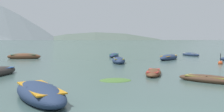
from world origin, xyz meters
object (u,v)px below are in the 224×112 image
rowboat_7 (24,57)px  rowboat_11 (114,55)px  rowboat_6 (191,55)px  rowboat_3 (169,58)px  rowboat_2 (40,93)px  rowboat_10 (153,73)px  rowboat_0 (119,61)px  rowboat_1 (209,79)px  mooring_buoy (220,63)px

rowboat_7 → rowboat_11: size_ratio=0.99×
rowboat_6 → rowboat_7: rowboat_7 is taller
rowboat_3 → rowboat_2: bearing=-125.9°
rowboat_6 → rowboat_10: rowboat_6 is taller
rowboat_2 → rowboat_6: rowboat_2 is taller
rowboat_2 → rowboat_10: 8.51m
rowboat_10 → rowboat_11: size_ratio=0.78×
rowboat_11 → rowboat_0: bearing=-97.8°
rowboat_1 → mooring_buoy: bearing=53.7°
rowboat_7 → rowboat_3: bearing=-14.9°
mooring_buoy → rowboat_0: bearing=162.6°
rowboat_3 → rowboat_10: 13.12m
rowboat_0 → rowboat_2: 15.39m
rowboat_11 → mooring_buoy: (7.85, -11.36, -0.09)m
mooring_buoy → rowboat_11: bearing=124.6°
rowboat_1 → rowboat_2: size_ratio=0.70×
rowboat_6 → mooring_buoy: bearing=-104.6°
rowboat_2 → rowboat_10: (6.48, 5.51, -0.09)m
rowboat_10 → rowboat_7: bearing=122.9°
rowboat_11 → rowboat_3: bearing=-46.1°
rowboat_0 → rowboat_3: bearing=25.1°
rowboat_0 → rowboat_7: 12.36m
rowboat_0 → rowboat_7: (-9.91, 7.38, 0.02)m
rowboat_0 → rowboat_2: rowboat_2 is taller
rowboat_3 → mooring_buoy: 6.40m
rowboat_3 → rowboat_6: rowboat_3 is taller
rowboat_2 → mooring_buoy: size_ratio=4.10×
rowboat_2 → rowboat_7: (-3.91, 21.55, 0.01)m
rowboat_0 → rowboat_6: 14.84m
rowboat_1 → rowboat_0: bearing=102.0°
rowboat_6 → rowboat_10: 20.84m
rowboat_0 → rowboat_6: bearing=35.9°
rowboat_0 → mooring_buoy: (9.02, -2.83, -0.12)m
rowboat_3 → rowboat_10: rowboat_3 is taller
rowboat_6 → mooring_buoy: mooring_buoy is taller
rowboat_6 → rowboat_10: size_ratio=1.11×
rowboat_3 → rowboat_6: size_ratio=1.21×
rowboat_7 → rowboat_10: rowboat_7 is taller
rowboat_0 → rowboat_11: 8.61m
rowboat_0 → mooring_buoy: 9.45m
rowboat_3 → rowboat_11: size_ratio=1.04×
rowboat_2 → rowboat_6: 29.12m
rowboat_0 → rowboat_1: bearing=-78.0°
rowboat_0 → rowboat_11: rowboat_0 is taller
rowboat_2 → rowboat_11: 23.80m
rowboat_2 → rowboat_6: bearing=51.8°
rowboat_0 → rowboat_1: size_ratio=1.17×
rowboat_3 → rowboat_10: (-5.98, -11.68, -0.08)m
rowboat_1 → mooring_buoy: (6.53, 8.87, -0.05)m
rowboat_6 → mooring_buoy: 11.92m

